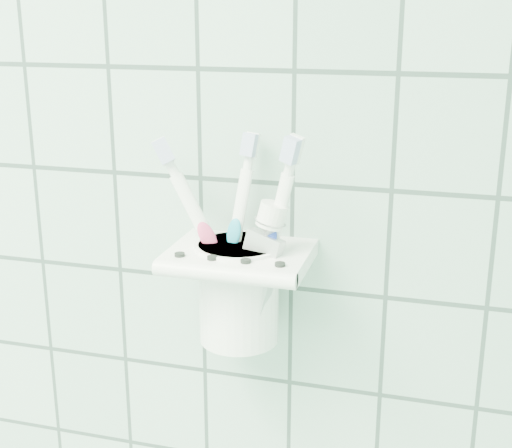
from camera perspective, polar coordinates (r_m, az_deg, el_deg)
holder_bracket at (r=0.69m, az=-1.25°, el=-2.69°), size 0.13×0.11×0.04m
cup at (r=0.71m, az=-1.38°, el=-5.17°), size 0.09×0.09×0.10m
toothbrush_pink at (r=0.68m, az=0.04°, el=-0.52°), size 0.10×0.03×0.21m
toothbrush_blue at (r=0.69m, az=-3.14°, el=-0.99°), size 0.04×0.04×0.20m
toothbrush_orange at (r=0.69m, az=-0.44°, el=-0.55°), size 0.06×0.03×0.21m
toothpaste_tube at (r=0.68m, az=-1.38°, el=-2.95°), size 0.06×0.04×0.15m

